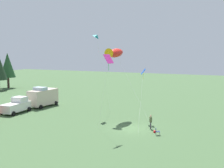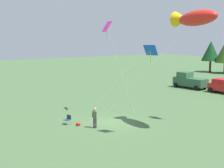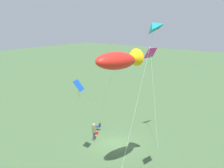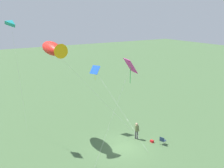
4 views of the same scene
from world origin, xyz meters
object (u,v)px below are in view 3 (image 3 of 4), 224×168
object	(u,v)px
backpack_on_grass	(97,133)
kite_large_fish	(120,60)
folding_chair	(99,126)
kite_diamond_blue	(80,87)
kite_diamond_rainbow	(151,54)
kite_delta_teal	(152,27)
person_kite_flyer	(94,130)

from	to	relation	value
backpack_on_grass	kite_large_fish	size ratio (longest dim) A/B	0.03
backpack_on_grass	folding_chair	bearing A→B (deg)	-150.16
kite_diamond_blue	kite_diamond_rainbow	xyz separation A→B (m)	(-8.04, 1.51, 1.97)
backpack_on_grass	kite_diamond_blue	distance (m)	8.93
kite_delta_teal	folding_chair	bearing A→B (deg)	-124.84
backpack_on_grass	person_kite_flyer	bearing A→B (deg)	32.44
kite_large_fish	kite_diamond_blue	world-z (taller)	kite_large_fish
kite_large_fish	kite_diamond_rainbow	bearing A→B (deg)	-161.60
kite_large_fish	kite_delta_teal	world-z (taller)	kite_delta_teal
folding_chair	backpack_on_grass	size ratio (longest dim) A/B	2.56
kite_diamond_blue	folding_chair	bearing A→B (deg)	-149.73
kite_large_fish	kite_diamond_blue	distance (m)	5.04
person_kite_flyer	kite_diamond_blue	size ratio (longest dim) A/B	0.23
folding_chair	backpack_on_grass	world-z (taller)	folding_chair
backpack_on_grass	kite_diamond_blue	size ratio (longest dim) A/B	0.04
person_kite_flyer	kite_diamond_rainbow	xyz separation A→B (m)	(-3.97, 3.82, 7.39)
folding_chair	backpack_on_grass	distance (m)	1.12
backpack_on_grass	kite_large_fish	bearing A→B (deg)	52.41
kite_diamond_blue	kite_diamond_rainbow	distance (m)	8.41
kite_diamond_blue	backpack_on_grass	bearing A→B (deg)	-149.66
person_kite_flyer	kite_delta_teal	world-z (taller)	kite_delta_teal
person_kite_flyer	kite_large_fish	bearing A→B (deg)	128.07
backpack_on_grass	kite_diamond_rainbow	distance (m)	9.89
backpack_on_grass	kite_large_fish	xyz separation A→B (m)	(5.75, 7.47, 8.95)
kite_diamond_rainbow	person_kite_flyer	bearing A→B (deg)	-43.88
folding_chair	kite_diamond_blue	xyz separation A→B (m)	(6.35, 3.70, 5.95)
folding_chair	kite_delta_teal	world-z (taller)	kite_delta_teal
person_kite_flyer	kite_delta_teal	size ratio (longest dim) A/B	0.15
folding_chair	backpack_on_grass	xyz separation A→B (m)	(0.91, 0.52, -0.38)
backpack_on_grass	kite_delta_teal	xyz separation A→B (m)	(6.86, 10.65, 11.32)
kite_diamond_rainbow	backpack_on_grass	bearing A→B (deg)	-60.96
kite_diamond_rainbow	folding_chair	bearing A→B (deg)	-72.04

